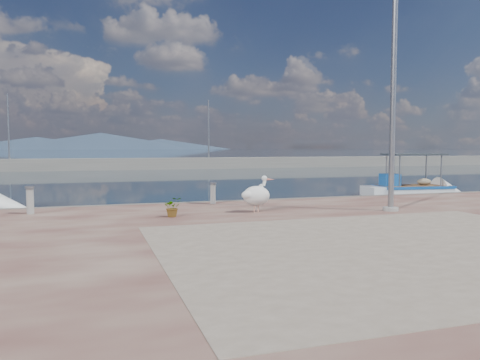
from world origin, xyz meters
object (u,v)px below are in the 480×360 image
at_px(pelican, 257,195).
at_px(lamp_post, 393,96).
at_px(boat_right, 412,192).
at_px(bollard_near, 213,192).

relative_size(pelican, lamp_post, 0.16).
xyz_separation_m(pelican, lamp_post, (3.80, -0.88, 2.81)).
bearing_deg(pelican, lamp_post, -28.57).
bearing_deg(boat_right, lamp_post, -125.04).
bearing_deg(bollard_near, lamp_post, -35.49).
height_order(boat_right, pelican, boat_right).
bearing_deg(boat_right, pelican, -141.19).
height_order(pelican, lamp_post, lamp_post).
xyz_separation_m(boat_right, bollard_near, (-11.10, -4.29, 0.69)).
height_order(pelican, bollard_near, pelican).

